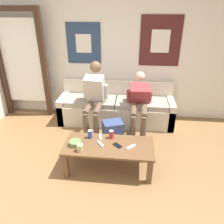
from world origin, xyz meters
The scene contains 16 objects.
ground_plane centered at (0.00, 0.00, 0.00)m, with size 18.00×18.00×0.00m, color brown.
wall_back centered at (0.00, 2.34, 1.28)m, with size 10.00×0.07×2.55m.
door_frame centered at (-1.80, 2.12, 1.20)m, with size 1.00×0.10×2.15m.
couch centered at (0.10, 1.99, 0.28)m, with size 2.24×0.70×0.79m.
coffee_table centered at (0.13, 0.52, 0.34)m, with size 1.25×0.57×0.41m.
person_seated_adult centered at (-0.27, 1.65, 0.68)m, with size 0.47×0.92×1.25m.
person_seated_teen centered at (0.54, 1.64, 0.59)m, with size 0.47×0.97×1.06m.
backpack centered at (0.12, 1.20, 0.19)m, with size 0.40×0.38×0.40m.
ceramic_bowl centered at (-0.34, 0.47, 0.45)m, with size 0.17×0.17×0.07m.
pillar_candle centered at (-0.24, 0.35, 0.46)m, with size 0.08×0.08×0.11m.
drink_can_blue centered at (-0.17, 0.67, 0.47)m, with size 0.07×0.07×0.12m.
drink_can_red centered at (0.14, 0.70, 0.47)m, with size 0.07×0.07×0.12m.
game_controller_near_left centered at (0.00, 0.52, 0.42)m, with size 0.11×0.14×0.03m.
game_controller_near_right centered at (0.43, 0.49, 0.42)m, with size 0.13×0.12×0.03m.
game_controller_far_center centered at (-0.01, 0.69, 0.42)m, with size 0.07×0.15×0.03m.
cell_phone centered at (0.25, 0.52, 0.42)m, with size 0.14×0.14×0.01m.
Camera 1 is at (0.44, -1.97, 2.18)m, focal length 35.00 mm.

